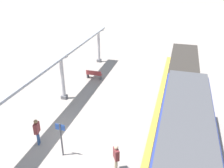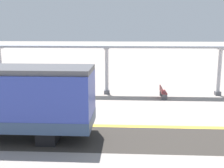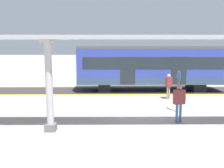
{
  "view_description": "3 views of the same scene",
  "coord_description": "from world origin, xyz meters",
  "px_view_note": "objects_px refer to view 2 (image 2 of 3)",
  "views": [
    {
      "loc": [
        -4.9,
        11.36,
        9.77
      ],
      "look_at": [
        -0.55,
        -3.73,
        2.09
      ],
      "focal_mm": 38.68,
      "sensor_mm": 36.0,
      "label": 1
    },
    {
      "loc": [
        -18.41,
        -5.76,
        5.29
      ],
      "look_at": [
        1.44,
        -4.7,
        1.26
      ],
      "focal_mm": 45.0,
      "sensor_mm": 36.0,
      "label": 2
    },
    {
      "loc": [
        13.38,
        -1.73,
        3.46
      ],
      "look_at": [
        0.81,
        -1.6,
        1.52
      ],
      "focal_mm": 39.26,
      "sensor_mm": 36.0,
      "label": 3
    }
  ],
  "objects_px": {
    "canopy_pillar_nearest": "(219,72)",
    "passenger_by_the_benches": "(34,82)",
    "canopy_pillar_second": "(107,71)",
    "canopy_pillar_third": "(1,70)",
    "bench_near_end": "(162,92)",
    "platform_info_sign": "(19,84)"
  },
  "relations": [
    {
      "from": "canopy_pillar_nearest",
      "to": "passenger_by_the_benches",
      "type": "height_order",
      "value": "canopy_pillar_nearest"
    },
    {
      "from": "canopy_pillar_second",
      "to": "canopy_pillar_third",
      "type": "bearing_deg",
      "value": 90.0
    },
    {
      "from": "bench_near_end",
      "to": "platform_info_sign",
      "type": "height_order",
      "value": "platform_info_sign"
    },
    {
      "from": "canopy_pillar_third",
      "to": "bench_near_end",
      "type": "bearing_deg",
      "value": -94.48
    },
    {
      "from": "bench_near_end",
      "to": "platform_info_sign",
      "type": "relative_size",
      "value": 0.68
    },
    {
      "from": "canopy_pillar_nearest",
      "to": "canopy_pillar_third",
      "type": "xyz_separation_m",
      "value": [
        0.0,
        17.48,
        0.0
      ]
    },
    {
      "from": "canopy_pillar_second",
      "to": "passenger_by_the_benches",
      "type": "xyz_separation_m",
      "value": [
        -1.05,
        5.58,
        -0.78
      ]
    },
    {
      "from": "canopy_pillar_second",
      "to": "platform_info_sign",
      "type": "height_order",
      "value": "canopy_pillar_second"
    },
    {
      "from": "canopy_pillar_second",
      "to": "canopy_pillar_nearest",
      "type": "bearing_deg",
      "value": -90.0
    },
    {
      "from": "canopy_pillar_nearest",
      "to": "bench_near_end",
      "type": "xyz_separation_m",
      "value": [
        -1.02,
        4.48,
        -1.44
      ]
    },
    {
      "from": "canopy_pillar_second",
      "to": "bench_near_end",
      "type": "relative_size",
      "value": 2.48
    },
    {
      "from": "canopy_pillar_nearest",
      "to": "canopy_pillar_third",
      "type": "height_order",
      "value": "same"
    },
    {
      "from": "canopy_pillar_nearest",
      "to": "canopy_pillar_second",
      "type": "bearing_deg",
      "value": 90.0
    },
    {
      "from": "canopy_pillar_nearest",
      "to": "canopy_pillar_second",
      "type": "distance_m",
      "value": 8.82
    },
    {
      "from": "canopy_pillar_second",
      "to": "platform_info_sign",
      "type": "relative_size",
      "value": 1.69
    },
    {
      "from": "platform_info_sign",
      "to": "passenger_by_the_benches",
      "type": "height_order",
      "value": "platform_info_sign"
    },
    {
      "from": "canopy_pillar_nearest",
      "to": "passenger_by_the_benches",
      "type": "distance_m",
      "value": 14.45
    },
    {
      "from": "bench_near_end",
      "to": "passenger_by_the_benches",
      "type": "bearing_deg",
      "value": 90.15
    },
    {
      "from": "canopy_pillar_second",
      "to": "bench_near_end",
      "type": "height_order",
      "value": "canopy_pillar_second"
    },
    {
      "from": "platform_info_sign",
      "to": "canopy_pillar_third",
      "type": "bearing_deg",
      "value": 42.33
    },
    {
      "from": "canopy_pillar_third",
      "to": "platform_info_sign",
      "type": "relative_size",
      "value": 1.69
    },
    {
      "from": "bench_near_end",
      "to": "passenger_by_the_benches",
      "type": "distance_m",
      "value": 9.94
    }
  ]
}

